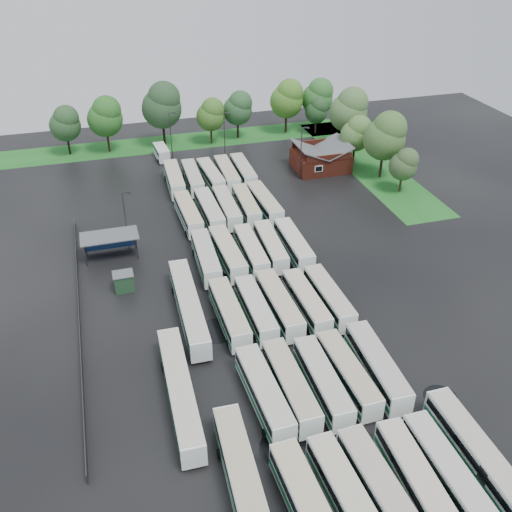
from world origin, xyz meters
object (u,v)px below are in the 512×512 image
object	(u,v)px
brick_building	(321,160)
artic_bus_east	(487,468)
artic_bus_west_a	(246,494)
minibus	(162,152)

from	to	relation	value
brick_building	artic_bus_east	size ratio (longest dim) A/B	0.59
artic_bus_west_a	artic_bus_east	bearing A→B (deg)	-6.77
artic_bus_west_a	brick_building	bearing A→B (deg)	65.69
brick_building	minibus	xyz separation A→B (m)	(-28.74, 13.65, -0.40)
minibus	artic_bus_east	bearing A→B (deg)	-82.50
brick_building	artic_bus_west_a	size ratio (longest dim) A/B	0.56
artic_bus_west_a	minibus	size ratio (longest dim) A/B	2.90
brick_building	artic_bus_west_a	bearing A→B (deg)	-116.68
brick_building	minibus	bearing A→B (deg)	154.60
minibus	artic_bus_west_a	bearing A→B (deg)	-97.15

